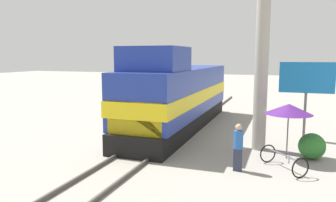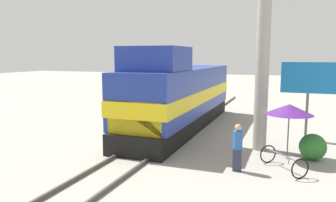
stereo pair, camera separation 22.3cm
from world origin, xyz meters
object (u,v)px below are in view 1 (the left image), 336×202
object	(u,v)px
person_bystander	(238,145)
bicycle	(283,160)
utility_pole	(263,25)
billboard_sign	(307,81)
locomotive	(178,96)
vendor_umbrella	(289,109)

from	to	relation	value
person_bystander	bicycle	distance (m)	1.77
utility_pole	bicycle	size ratio (longest dim) A/B	5.79
bicycle	billboard_sign	bearing A→B (deg)	40.12
billboard_sign	bicycle	xyz separation A→B (m)	(-0.94, -5.09, -2.53)
billboard_sign	person_bystander	distance (m)	6.55
locomotive	bicycle	size ratio (longest dim) A/B	6.90
vendor_umbrella	person_bystander	bearing A→B (deg)	-128.39
billboard_sign	person_bystander	bearing A→B (deg)	-113.45
vendor_umbrella	billboard_sign	xyz separation A→B (m)	(0.81, 3.62, 0.86)
person_bystander	bicycle	size ratio (longest dim) A/B	0.93
utility_pole	person_bystander	distance (m)	5.51
bicycle	person_bystander	bearing A→B (deg)	163.18
person_bystander	bicycle	world-z (taller)	person_bystander
locomotive	utility_pole	world-z (taller)	utility_pole
locomotive	bicycle	bearing A→B (deg)	-42.27
person_bystander	locomotive	bearing A→B (deg)	125.53
locomotive	utility_pole	size ratio (longest dim) A/B	1.19
vendor_umbrella	locomotive	bearing A→B (deg)	147.50
vendor_umbrella	bicycle	xyz separation A→B (m)	(-0.13, -1.47, -1.66)
vendor_umbrella	bicycle	distance (m)	2.23
locomotive	bicycle	xyz separation A→B (m)	(5.72, -5.20, -1.51)
locomotive	bicycle	distance (m)	7.88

